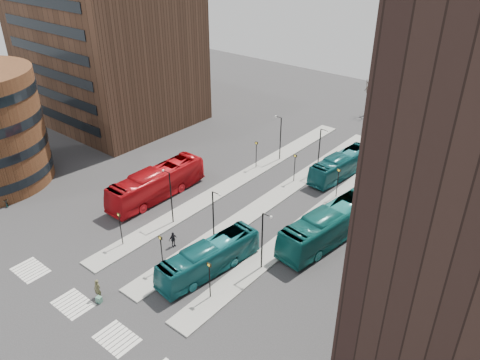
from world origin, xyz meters
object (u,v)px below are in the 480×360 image
Objects in this scene: teal_bus_c at (330,225)px; bicycle_mid at (5,202)px; suitcase at (99,300)px; traveller at (98,289)px; teal_bus_d at (411,147)px; bicycle_far at (5,202)px; teal_bus_b at (341,165)px; commuter_a at (125,211)px; commuter_c at (220,246)px; teal_bus_a at (209,258)px; commuter_b at (173,239)px; red_bus at (157,183)px.

teal_bus_c is 36.79m from bicycle_mid.
suitcase is 0.89m from traveller.
teal_bus_d is 52.12m from bicycle_far.
teal_bus_b is 33.74m from traveller.
commuter_c is (12.16, 2.03, -0.07)m from commuter_a.
teal_bus_a is at bearing -110.70° from teal_bus_c.
bicycle_mid is (-20.68, -6.95, -0.37)m from commuter_b.
teal_bus_a is at bearing -70.58° from bicycle_far.
teal_bus_b is at bearing 96.84° from teal_bus_a.
bicycle_far is at bearing -143.39° from teal_bus_c.
teal_bus_c reaches higher than teal_bus_d.
commuter_c reaches higher than bicycle_far.
commuter_a is (-8.77, 9.76, 0.59)m from suitcase.
teal_bus_b is at bearing -5.37° from commuter_b.
teal_bus_d reaches higher than teal_bus_a.
teal_bus_d is 7.77× the size of bicycle_mid.
commuter_a is at bearing -82.81° from red_bus.
traveller is at bearing 20.04° from commuter_c.
teal_bus_b is 7.24× the size of bicycle_mid.
teal_bus_d is at bearing -38.25° from bicycle_mid.
teal_bus_a is 0.92× the size of teal_bus_d.
commuter_a is (-8.27, 9.44, -0.07)m from traveller.
suitcase is 0.39× the size of bicycle_mid.
teal_bus_c is at bearing 14.67° from red_bus.
traveller is (-11.12, -20.06, -0.87)m from teal_bus_c.
teal_bus_d is at bearing 57.17° from red_bus.
teal_bus_b is at bearing -144.66° from commuter_c.
bicycle_mid is at bearing 158.54° from traveller.
bicycle_far is (-26.28, -31.00, -1.10)m from teal_bus_b.
teal_bus_b reaches higher than bicycle_far.
teal_bus_d is 7.08× the size of commuter_b.
traveller is at bearing -90.73° from bicycle_far.
bicycle_far is (-32.19, -17.73, -1.40)m from teal_bus_c.
teal_bus_d is at bearing -127.41° from commuter_a.
suitcase is at bearing -109.72° from teal_bus_c.
commuter_c reaches higher than bicycle_mid.
suitcase is 0.35× the size of commuter_b.
suitcase is 21.74m from bicycle_far.
commuter_b is 1.04× the size of bicycle_far.
bicycle_far is at bearing -129.07° from teal_bus_d.
commuter_b is 1.10× the size of bicycle_mid.
teal_bus_c is 36.78m from bicycle_far.
suitcase is at bearing -104.50° from teal_bus_d.
teal_bus_d reaches higher than commuter_a.
teal_bus_b is (4.70, 33.66, 1.23)m from suitcase.
bicycle_mid is (-21.58, 2.63, 0.16)m from suitcase.
teal_bus_c is at bearing -55.57° from bicycle_far.
suitcase is 0.05× the size of teal_bus_b.
red_bus is 5.49m from commuter_a.
teal_bus_c is 22.95m from traveller.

